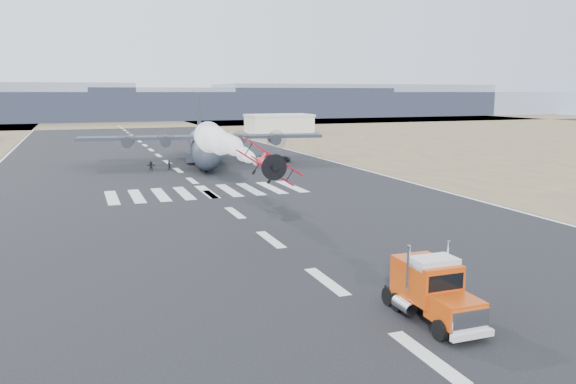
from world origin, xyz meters
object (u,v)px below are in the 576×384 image
transport_aircraft (202,145)px  crew_a (198,164)px  semi_truck (432,289)px  support_vehicle (277,158)px  crew_c (211,161)px  aerobatic_biplane (267,164)px  crew_b (169,165)px  crew_e (272,161)px  hangar_right (279,123)px  crew_d (214,163)px  crew_f (151,166)px  crew_g (260,160)px  crew_h (215,162)px

transport_aircraft → crew_a: 10.15m
semi_truck → support_vehicle: size_ratio=1.57×
support_vehicle → crew_c: bearing=112.0°
aerobatic_biplane → crew_b: (-0.96, 49.36, -6.05)m
transport_aircraft → crew_e: bearing=-31.5°
hangar_right → crew_e: size_ratio=11.42×
crew_d → crew_f: (-10.88, -0.68, 0.02)m
crew_e → support_vehicle: bearing=-70.7°
crew_b → crew_a: bearing=36.2°
crew_f → aerobatic_biplane: bearing=109.5°
transport_aircraft → crew_g: bearing=-28.1°
crew_e → crew_f: (-20.95, 0.88, -0.08)m
crew_e → crew_c: bearing=23.6°
hangar_right → crew_c: hangar_right is taller
crew_g → aerobatic_biplane: bearing=63.3°
crew_c → crew_h: bearing=17.7°
aerobatic_biplane → crew_c: aerobatic_biplane is taller
crew_a → crew_f: (-7.70, 1.26, -0.12)m
support_vehicle → hangar_right: bearing=-1.8°
aerobatic_biplane → crew_c: (7.00, 52.64, -6.03)m
support_vehicle → crew_e: 6.02m
hangar_right → crew_e: hangar_right is taller
crew_e → crew_f: size_ratio=1.09×
hangar_right → transport_aircraft: 79.61m
crew_e → crew_h: crew_h is taller
crew_f → crew_b: bearing=-159.6°
crew_d → crew_e: bearing=153.8°
crew_a → crew_g: 12.01m
support_vehicle → crew_a: size_ratio=2.78×
crew_h → crew_b: bearing=2.0°
crew_a → crew_g: size_ratio=1.06×
support_vehicle → crew_b: crew_b is taller
crew_f → crew_g: crew_g is taller
crew_d → crew_f: bearing=-13.8°
crew_h → aerobatic_biplane: bearing=79.1°
hangar_right → support_vehicle: bearing=-110.0°
crew_d → crew_f: crew_f is taller
crew_g → crew_f: bearing=-5.8°
crew_a → crew_d: 3.73m
transport_aircraft → crew_h: (0.56, -7.25, -2.36)m
transport_aircraft → crew_f: (-10.49, -8.23, -2.44)m
crew_e → crew_d: bearing=38.9°
crew_a → crew_b: size_ratio=1.21×
transport_aircraft → crew_d: size_ratio=27.52×
semi_truck → crew_g: semi_truck is taller
transport_aircraft → crew_f: transport_aircraft is taller
crew_e → crew_h: bearing=37.0°
semi_truck → transport_aircraft: transport_aircraft is taller
aerobatic_biplane → crew_e: aerobatic_biplane is taller
aerobatic_biplane → crew_f: (-4.00, 49.06, -6.01)m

